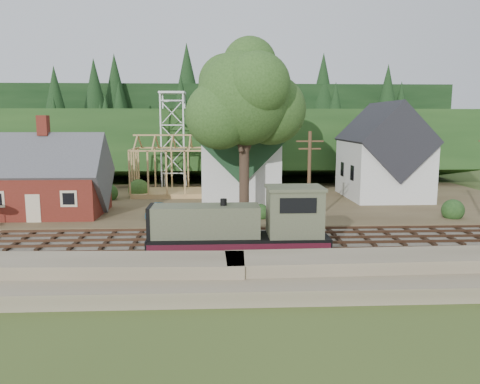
{
  "coord_description": "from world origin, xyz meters",
  "views": [
    {
      "loc": [
        -0.41,
        -32.08,
        8.81
      ],
      "look_at": [
        1.43,
        6.0,
        3.0
      ],
      "focal_mm": 35.0,
      "sensor_mm": 36.0,
      "label": 1
    }
  ],
  "objects": [
    {
      "name": "locomotive",
      "position": [
        1.33,
        -3.0,
        2.03
      ],
      "size": [
        11.31,
        2.83,
        4.54
      ],
      "color": "black",
      "rests_on": "railroad_bed"
    },
    {
      "name": "ridge",
      "position": [
        0.0,
        58.0,
        0.0
      ],
      "size": [
        80.0,
        20.0,
        12.0
      ],
      "primitive_type": "cube",
      "color": "black",
      "rests_on": "ground"
    },
    {
      "name": "church",
      "position": [
        2.0,
        19.68,
        5.18
      ],
      "size": [
        8.4,
        15.17,
        13.0
      ],
      "color": "silver",
      "rests_on": "village_flat"
    },
    {
      "name": "lattice_tower",
      "position": [
        -6.0,
        28.0,
        10.03
      ],
      "size": [
        3.2,
        3.2,
        12.12
      ],
      "color": "silver",
      "rests_on": "village_flat"
    },
    {
      "name": "embankment",
      "position": [
        0.0,
        -8.5,
        0.0
      ],
      "size": [
        64.0,
        5.0,
        1.6
      ],
      "primitive_type": "cube",
      "color": "#7F7259",
      "rests_on": "ground"
    },
    {
      "name": "farmhouse",
      "position": [
        18.0,
        19.0,
        4.87
      ],
      "size": [
        8.4,
        10.8,
        10.6
      ],
      "color": "silver",
      "rests_on": "village_flat"
    },
    {
      "name": "telegraph_pole_near",
      "position": [
        7.0,
        5.2,
        4.25
      ],
      "size": [
        2.2,
        0.28,
        8.0
      ],
      "color": "#4C331E",
      "rests_on": "ground"
    },
    {
      "name": "depot",
      "position": [
        -16.0,
        11.0,
        3.21
      ],
      "size": [
        10.8,
        7.41,
        9.0
      ],
      "color": "maroon",
      "rests_on": "village_flat"
    },
    {
      "name": "timber_frame",
      "position": [
        -6.0,
        22.0,
        3.27
      ],
      "size": [
        8.2,
        6.2,
        6.99
      ],
      "color": "tan",
      "rests_on": "village_flat"
    },
    {
      "name": "ground",
      "position": [
        0.0,
        0.0,
        0.0
      ],
      "size": [
        140.0,
        140.0,
        0.0
      ],
      "primitive_type": "plane",
      "color": "#384C1E",
      "rests_on": "ground"
    },
    {
      "name": "car_red",
      "position": [
        18.21,
        18.67,
        0.83
      ],
      "size": [
        4.21,
        2.86,
        1.07
      ],
      "primitive_type": "imported",
      "rotation": [
        0.0,
        0.0,
        1.26
      ],
      "color": "#D04310",
      "rests_on": "village_flat"
    },
    {
      "name": "railroad_bed",
      "position": [
        0.0,
        0.0,
        0.08
      ],
      "size": [
        64.0,
        11.0,
        0.16
      ],
      "primitive_type": "cube",
      "color": "#726B5B",
      "rests_on": "ground"
    },
    {
      "name": "village_flat",
      "position": [
        0.0,
        18.0,
        0.15
      ],
      "size": [
        64.0,
        26.0,
        0.3
      ],
      "primitive_type": "cube",
      "color": "brown",
      "rests_on": "ground"
    },
    {
      "name": "hillside",
      "position": [
        0.0,
        42.0,
        0.0
      ],
      "size": [
        70.0,
        28.96,
        12.74
      ],
      "primitive_type": "cube",
      "rotation": [
        -0.17,
        0.0,
        0.0
      ],
      "color": "#1E3F19",
      "rests_on": "ground"
    },
    {
      "name": "car_blue",
      "position": [
        -5.91,
        9.48,
        0.93
      ],
      "size": [
        1.82,
        3.82,
        1.26
      ],
      "primitive_type": "imported",
      "rotation": [
        0.0,
        0.0,
        -0.09
      ],
      "color": "#59A0BF",
      "rests_on": "village_flat"
    },
    {
      "name": "big_tree",
      "position": [
        2.17,
        10.08,
        10.22
      ],
      "size": [
        10.9,
        8.4,
        14.7
      ],
      "color": "#38281E",
      "rests_on": "village_flat"
    }
  ]
}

